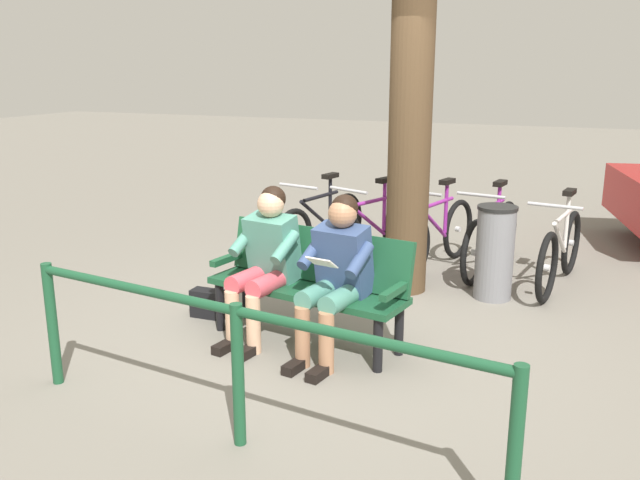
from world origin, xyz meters
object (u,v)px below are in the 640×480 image
at_px(bench, 311,277).
at_px(person_reading, 336,270).
at_px(bicycle_purple, 373,233).
at_px(litter_bin, 495,252).
at_px(bicycle_red, 560,251).
at_px(bicycle_orange, 437,236).
at_px(tree_trunk, 410,127).
at_px(bicycle_blue, 321,227).
at_px(handbag, 209,304).
at_px(bicycle_green, 491,238).
at_px(person_companion, 265,257).

height_order(bench, person_reading, person_reading).
bearing_deg(bicycle_purple, litter_bin, 88.36).
bearing_deg(bicycle_purple, bicycle_red, 110.86).
distance_m(bench, bicycle_orange, 2.29).
distance_m(bench, bicycle_purple, 2.08).
bearing_deg(bicycle_red, person_reading, -23.00).
bearing_deg(tree_trunk, bench, 75.24).
relative_size(litter_bin, bicycle_orange, 0.53).
distance_m(bicycle_purple, bicycle_blue, 0.61).
distance_m(handbag, bicycle_green, 3.03).
xyz_separation_m(bicycle_red, bicycle_purple, (1.89, -0.01, 0.00)).
bearing_deg(litter_bin, tree_trunk, 4.93).
distance_m(tree_trunk, litter_bin, 1.38).
distance_m(bench, bicycle_red, 2.70).
relative_size(person_companion, litter_bin, 1.38).
bearing_deg(litter_bin, bicycle_orange, -46.22).
bearing_deg(tree_trunk, person_companion, 64.99).
bearing_deg(bicycle_purple, bicycle_green, 122.88).
xyz_separation_m(bench, bicycle_purple, (0.15, -2.07, -0.15)).
xyz_separation_m(tree_trunk, bicycle_green, (-0.67, -0.88, -1.19)).
bearing_deg(bicycle_orange, person_companion, -5.03).
relative_size(bicycle_red, bicycle_green, 1.00).
bearing_deg(person_companion, bicycle_orange, -99.69).
relative_size(bicycle_purple, bicycle_blue, 0.96).
height_order(bench, litter_bin, same).
height_order(litter_bin, bicycle_purple, bicycle_purple).
bearing_deg(bench, tree_trunk, -94.53).
relative_size(bench, bicycle_red, 1.00).
bearing_deg(bicycle_orange, person_reading, 9.87).
bearing_deg(bicycle_blue, tree_trunk, 72.43).
xyz_separation_m(person_reading, litter_bin, (-0.90, -1.72, -0.23)).
bearing_deg(tree_trunk, bicycle_green, -127.20).
bearing_deg(person_reading, bicycle_blue, -55.42).
bearing_deg(bicycle_green, person_reading, -6.56).
relative_size(bicycle_green, bicycle_orange, 1.02).
distance_m(person_companion, handbag, 0.87).
bearing_deg(bench, bicycle_red, -119.95).
xyz_separation_m(tree_trunk, bicycle_red, (-1.36, -0.62, -1.19)).
relative_size(person_reading, person_companion, 1.00).
xyz_separation_m(handbag, litter_bin, (-2.19, -1.41, 0.32)).
height_order(bicycle_purple, bicycle_blue, same).
distance_m(bench, litter_bin, 1.92).
xyz_separation_m(person_reading, handbag, (1.28, -0.32, -0.54)).
relative_size(bench, tree_trunk, 0.53).
bearing_deg(bicycle_green, bench, -14.23).
height_order(bench, handbag, bench).
distance_m(bench, person_reading, 0.40).
xyz_separation_m(person_reading, bicycle_red, (-1.45, -2.28, -0.31)).
height_order(tree_trunk, bicycle_blue, tree_trunk).
height_order(person_reading, handbag, person_reading).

